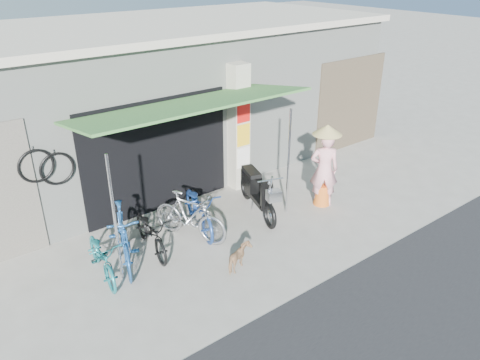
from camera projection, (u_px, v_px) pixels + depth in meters
ground at (278, 240)px, 9.34m from camera, size 80.00×80.00×0.00m
bicycle_shop at (150, 96)px, 12.18m from camera, size 12.30×5.30×3.66m
shop_pillar at (238, 128)px, 10.91m from camera, size 0.42×0.44×3.00m
awning at (191, 107)px, 8.92m from camera, size 4.60×1.88×2.72m
neighbour_right at (350, 104)px, 13.37m from camera, size 2.60×0.06×2.60m
bike_teal at (102, 256)px, 8.12m from camera, size 0.71×1.59×0.81m
bike_blue at (123, 237)px, 8.40m from camera, size 1.10×1.93×1.12m
bike_black at (151, 232)px, 8.81m from camera, size 0.74×1.61×0.82m
bike_silver at (190, 216)px, 9.18m from camera, size 1.11×1.72×1.00m
bike_navy at (199, 208)px, 9.53m from camera, size 1.08×1.87×0.93m
street_dog at (239, 258)px, 8.35m from camera, size 0.63×0.49×0.49m
moped at (257, 191)px, 10.16m from camera, size 0.81×1.90×1.11m
nun at (324, 167)px, 10.29m from camera, size 0.75×0.72×1.90m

